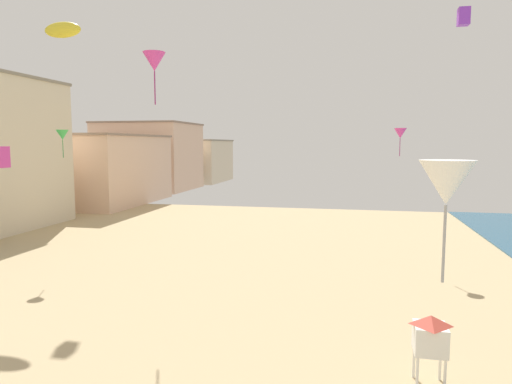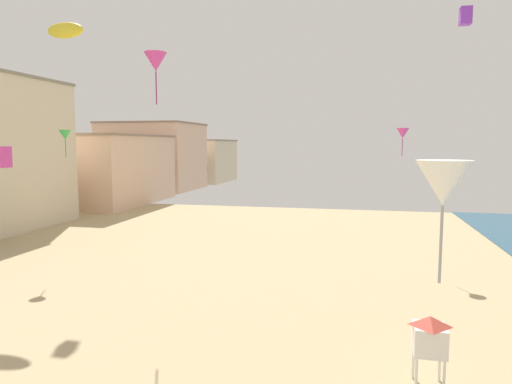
% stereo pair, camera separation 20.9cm
% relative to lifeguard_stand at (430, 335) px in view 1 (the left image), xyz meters
% --- Properties ---
extents(boardwalk_hotel_far, '(17.64, 19.86, 9.84)m').
position_rel_lifeguard_stand_xyz_m(boardwalk_hotel_far, '(-40.08, 43.19, 3.09)').
color(boardwalk_hotel_far, beige).
rests_on(boardwalk_hotel_far, ground).
extents(boardwalk_hotel_distant, '(16.19, 15.73, 12.41)m').
position_rel_lifeguard_stand_xyz_m(boardwalk_hotel_distant, '(-40.08, 63.56, 4.37)').
color(boardwalk_hotel_distant, beige).
rests_on(boardwalk_hotel_distant, ground).
extents(boardwalk_hotel_furthest, '(18.02, 17.56, 9.45)m').
position_rel_lifeguard_stand_xyz_m(boardwalk_hotel_furthest, '(-40.08, 82.41, 2.89)').
color(boardwalk_hotel_furthest, beige).
rests_on(boardwalk_hotel_furthest, ground).
extents(lifeguard_stand, '(1.10, 1.10, 2.55)m').
position_rel_lifeguard_stand_xyz_m(lifeguard_stand, '(0.00, 0.00, 0.00)').
color(lifeguard_stand, white).
rests_on(lifeguard_stand, ground).
extents(kite_green_delta, '(0.87, 0.87, 1.97)m').
position_rel_lifeguard_stand_xyz_m(kite_green_delta, '(-23.09, 12.90, 7.31)').
color(kite_green_delta, green).
extents(kite_magenta_box, '(0.66, 0.66, 1.04)m').
position_rel_lifeguard_stand_xyz_m(kite_magenta_box, '(-19.64, 2.90, 6.03)').
color(kite_magenta_box, '#DB3D9E').
extents(kite_purple_box_2, '(0.58, 0.58, 0.91)m').
position_rel_lifeguard_stand_xyz_m(kite_purple_box_2, '(2.80, 10.47, 13.38)').
color(kite_purple_box_2, purple).
extents(kite_magenta_delta, '(0.90, 0.90, 2.04)m').
position_rel_lifeguard_stand_xyz_m(kite_magenta_delta, '(0.55, 18.72, 7.44)').
color(kite_magenta_delta, '#DB3D9E').
extents(kite_yellow_parafoil, '(2.69, 0.75, 1.04)m').
position_rel_lifeguard_stand_xyz_m(kite_yellow_parafoil, '(-22.05, 11.92, 14.28)').
color(kite_yellow_parafoil, yellow).
extents(kite_magenta_delta_2, '(1.27, 1.27, 2.89)m').
position_rel_lifeguard_stand_xyz_m(kite_magenta_delta_2, '(-13.79, 8.10, 11.24)').
color(kite_magenta_delta_2, '#DB3D9E').
extents(kite_white_delta, '(1.31, 1.31, 2.98)m').
position_rel_lifeguard_stand_xyz_m(kite_white_delta, '(-0.59, -4.77, 5.74)').
color(kite_white_delta, white).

